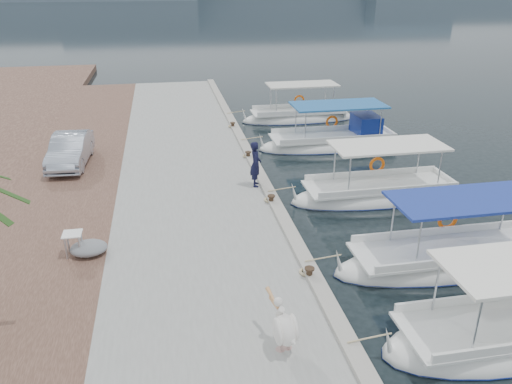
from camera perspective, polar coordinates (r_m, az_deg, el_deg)
The scene contains 15 objects.
ground at distance 17.35m, azimuth 3.91°, elevation -4.77°, with size 400.00×400.00×0.00m, color black.
concrete_quay at distance 21.33m, azimuth -7.25°, elevation 1.43°, with size 6.00×40.00×0.50m, color gray.
quay_curb at distance 21.52m, azimuth 0.12°, elevation 2.71°, with size 0.44×40.00×0.12m, color #9F998D.
cobblestone_strip at distance 21.69m, azimuth -20.53°, elevation 0.43°, with size 4.00×40.00×0.50m, color brown.
fishing_caique_a at distance 13.86m, azimuth 25.88°, elevation -14.96°, with size 5.93×2.26×2.83m.
fishing_caique_b at distance 16.66m, azimuth 21.54°, elevation -7.35°, with size 7.70×2.25×2.83m.
fishing_caique_c at distance 20.59m, azimuth 13.84°, elevation -0.31°, with size 7.31×2.27×2.83m.
fishing_caique_d at distance 26.40m, azimuth 8.96°, elevation 5.56°, with size 7.86×2.45×2.83m.
fishing_caique_e at distance 31.11m, azimuth 4.85°, elevation 8.40°, with size 7.02×2.13×2.83m.
mooring_bollards at distance 18.28m, azimuth 1.75°, elevation -0.77°, with size 0.28×20.28×0.33m.
pelican at distance 11.40m, azimuth 3.30°, elevation -15.22°, with size 0.65×1.47×1.13m.
fisherman at distance 19.58m, azimuth -0.05°, elevation 3.21°, with size 0.66×0.44×1.82m, color black.
parked_car at distance 23.42m, azimuth -20.47°, elevation 4.54°, with size 1.43×4.09×1.35m, color #A2AABA.
tarp_bundle at distance 15.86m, azimuth -18.57°, elevation -6.10°, with size 1.10×0.90×0.40m, color slate.
folding_table at distance 15.80m, azimuth -20.19°, elevation -5.12°, with size 0.55×0.55×0.73m.
Camera 1 is at (-3.95, -14.76, 8.22)m, focal length 35.00 mm.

